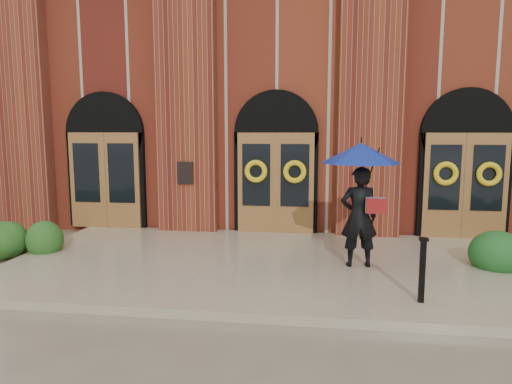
# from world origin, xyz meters

# --- Properties ---
(ground) EXTENTS (90.00, 90.00, 0.00)m
(ground) POSITION_xyz_m (0.00, 0.00, 0.00)
(ground) COLOR gray
(ground) RESTS_ON ground
(landing) EXTENTS (10.00, 5.30, 0.15)m
(landing) POSITION_xyz_m (0.00, 0.15, 0.07)
(landing) COLOR tan
(landing) RESTS_ON ground
(church_building) EXTENTS (16.20, 12.53, 7.00)m
(church_building) POSITION_xyz_m (0.00, 8.78, 3.50)
(church_building) COLOR maroon
(church_building) RESTS_ON ground
(man_with_umbrella) EXTENTS (1.63, 1.63, 2.33)m
(man_with_umbrella) POSITION_xyz_m (1.82, 0.03, 1.78)
(man_with_umbrella) COLOR black
(man_with_umbrella) RESTS_ON landing
(metal_post) EXTENTS (0.14, 0.14, 0.98)m
(metal_post) POSITION_xyz_m (2.61, -1.72, 0.67)
(metal_post) COLOR black
(metal_post) RESTS_ON landing
(hedge_wall_left) EXTENTS (2.96, 1.19, 0.76)m
(hedge_wall_left) POSITION_xyz_m (-5.81, 0.50, 0.38)
(hedge_wall_left) COLOR #25511B
(hedge_wall_left) RESTS_ON ground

